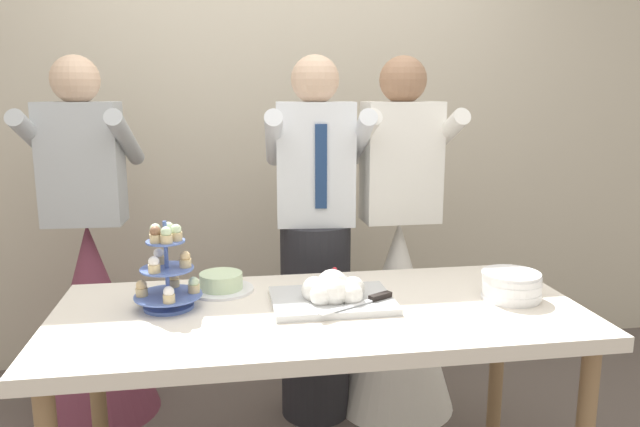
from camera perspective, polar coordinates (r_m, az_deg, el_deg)
name	(u,v)px	position (r m, az deg, el deg)	size (l,w,h in m)	color
rear_wall	(279,101)	(3.40, -3.90, 10.48)	(5.20, 0.10, 2.90)	beige
dessert_table	(320,328)	(2.13, 0.00, -10.74)	(1.80, 0.80, 0.78)	silver
cupcake_stand	(167,272)	(2.13, -14.18, -5.36)	(0.23, 0.23, 0.31)	#4C66B2
main_cake_tray	(333,292)	(2.13, 1.19, -7.43)	(0.42, 0.33, 0.12)	silver
plate_stack	(511,286)	(2.28, 17.57, -6.50)	(0.21, 0.21, 0.10)	white
round_cake	(221,283)	(2.29, -9.28, -6.49)	(0.24, 0.24, 0.07)	white
person_groom	(315,261)	(2.77, -0.43, -4.46)	(0.50, 0.52, 1.66)	#232328
person_bride	(397,290)	(2.90, 7.30, -7.19)	(0.56, 0.56, 1.66)	white
person_guest	(92,295)	(3.01, -20.65, -7.16)	(0.56, 0.56, 1.66)	brown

